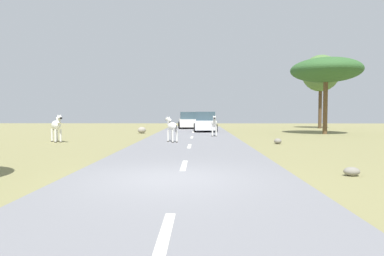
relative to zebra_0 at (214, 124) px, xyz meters
name	(u,v)px	position (x,y,z in m)	size (l,w,h in m)	color
ground_plane	(169,180)	(-1.85, -15.11, -0.93)	(90.00, 90.00, 0.00)	olive
road	(181,179)	(-1.56, -15.11, -0.90)	(6.00, 64.00, 0.05)	slate
lane_markings	(178,187)	(-1.56, -16.11, -0.88)	(0.16, 56.00, 0.01)	silver
zebra_0	(214,124)	(0.00, 0.00, 0.00)	(0.45, 1.57, 1.47)	silver
zebra_1	(172,127)	(-2.62, -4.75, -0.02)	(0.93, 1.41, 1.44)	silver
zebra_2	(57,126)	(-9.30, -4.46, 0.04)	(1.25, 1.47, 1.62)	silver
car_0	(188,121)	(-2.26, 11.99, -0.08)	(2.27, 4.46, 1.74)	white
car_1	(205,122)	(-0.53, 6.12, -0.08)	(2.04, 4.35, 1.74)	silver
tree_0	(326,70)	(8.98, 3.26, 4.12)	(5.47, 5.47, 6.04)	brown
tree_4	(321,74)	(12.12, 13.06, 5.02)	(3.94, 3.94, 7.95)	#4C3823
rock_0	(352,171)	(3.02, -14.49, -0.81)	(0.43, 0.32, 0.24)	gray
rock_1	(142,130)	(-5.80, 3.86, -0.66)	(0.67, 0.58, 0.53)	gray
rock_2	(278,141)	(3.21, -5.30, -0.78)	(0.40, 0.41, 0.31)	gray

